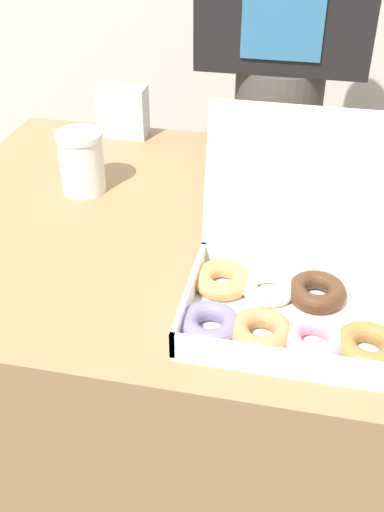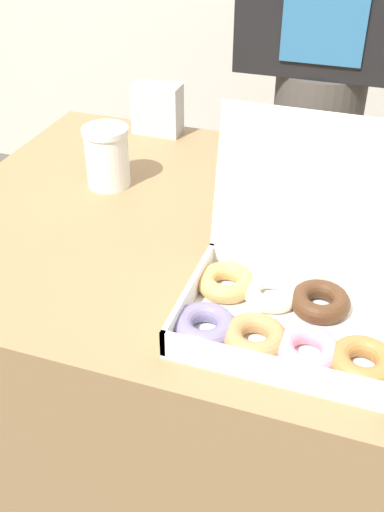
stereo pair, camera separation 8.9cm
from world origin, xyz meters
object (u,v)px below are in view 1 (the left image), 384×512
at_px(donut_box, 286,294).
at_px(person_customer, 282,58).
at_px(napkin_holder, 123,111).
at_px(coffee_cup, 82,162).

xyz_separation_m(donut_box, person_customer, (-0.09, 0.90, 0.09)).
xyz_separation_m(donut_box, napkin_holder, (-0.45, 0.61, 0.02)).
distance_m(coffee_cup, napkin_holder, 0.29).
bearing_deg(napkin_holder, person_customer, 38.46).
height_order(coffee_cup, napkin_holder, coffee_cup).
xyz_separation_m(donut_box, coffee_cup, (-0.45, 0.32, 0.02)).
relative_size(donut_box, person_customer, 0.22).
height_order(donut_box, coffee_cup, donut_box).
height_order(donut_box, person_customer, person_customer).
height_order(napkin_holder, person_customer, person_customer).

